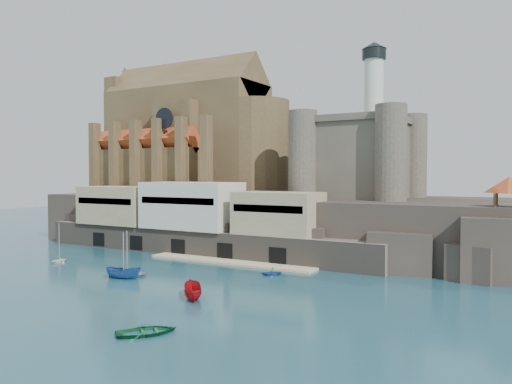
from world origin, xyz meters
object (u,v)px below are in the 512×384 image
object	(u,v)px
castle_keep	(360,154)
church	(192,141)
boat_2	(124,278)
pavilion	(509,187)

from	to	relation	value
castle_keep	church	bearing A→B (deg)	178.89
boat_2	castle_keep	bearing A→B (deg)	-41.89
church	pavilion	distance (m)	68.65
pavilion	castle_keep	bearing A→B (deg)	149.82
pavilion	boat_2	bearing A→B (deg)	-150.85
church	castle_keep	size ratio (longest dim) A/B	1.60
church	pavilion	xyz separation A→B (m)	(66.13, -15.85, -9.40)
church	boat_2	size ratio (longest dim) A/B	8.86
castle_keep	pavilion	size ratio (longest dim) A/B	4.58
pavilion	church	bearing A→B (deg)	166.52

